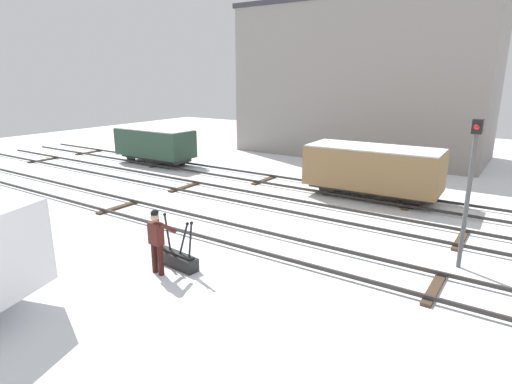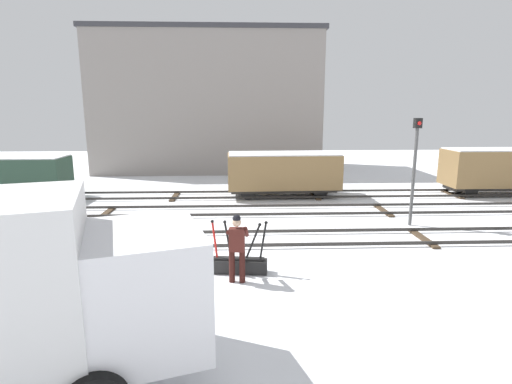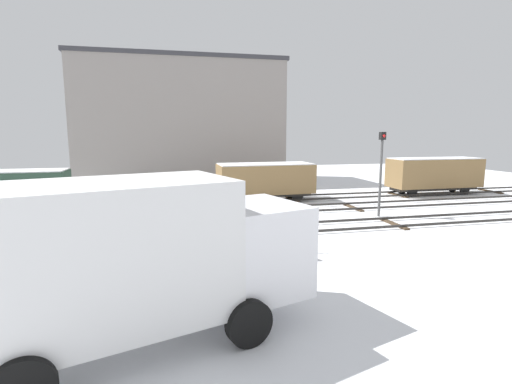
% 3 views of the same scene
% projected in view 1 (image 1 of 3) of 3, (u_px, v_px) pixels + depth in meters
% --- Properties ---
extents(ground_plane, '(60.00, 60.00, 0.00)m').
position_uv_depth(ground_plane, '(239.00, 239.00, 13.39)').
color(ground_plane, white).
extents(track_main_line, '(44.00, 1.94, 0.18)m').
position_uv_depth(track_main_line, '(239.00, 236.00, 13.36)').
color(track_main_line, '#2D2B28').
rests_on(track_main_line, ground_plane).
extents(track_siding_near, '(44.00, 1.94, 0.18)m').
position_uv_depth(track_siding_near, '(296.00, 207.00, 16.37)').
color(track_siding_near, '#2D2B28').
rests_on(track_siding_near, ground_plane).
extents(track_siding_far, '(44.00, 1.94, 0.18)m').
position_uv_depth(track_siding_far, '(330.00, 189.00, 18.91)').
color(track_siding_far, '#2D2B28').
rests_on(track_siding_far, ground_plane).
extents(switch_lever_frame, '(1.55, 0.52, 1.45)m').
position_uv_depth(switch_lever_frame, '(175.00, 257.00, 11.47)').
color(switch_lever_frame, black).
rests_on(switch_lever_frame, ground_plane).
extents(rail_worker, '(0.58, 0.70, 1.76)m').
position_uv_depth(rail_worker, '(157.00, 238.00, 10.83)').
color(rail_worker, '#351511').
rests_on(rail_worker, ground_plane).
extents(signal_post, '(0.24, 0.32, 3.98)m').
position_uv_depth(signal_post, '(470.00, 180.00, 10.80)').
color(signal_post, '#4C4C4C').
rests_on(signal_post, ground_plane).
extents(apartment_building, '(15.59, 6.97, 9.53)m').
position_uv_depth(apartment_building, '(363.00, 80.00, 27.03)').
color(apartment_building, gray).
rests_on(apartment_building, ground_plane).
extents(freight_car_mid_siding, '(5.52, 2.40, 2.20)m').
position_uv_depth(freight_car_mid_siding, '(373.00, 169.00, 17.59)').
color(freight_car_mid_siding, '#2D2B28').
rests_on(freight_car_mid_siding, ground_plane).
extents(freight_car_near_switch, '(4.84, 1.94, 2.08)m').
position_uv_depth(freight_car_near_switch, '(155.00, 143.00, 24.60)').
color(freight_car_near_switch, '#2D2B28').
rests_on(freight_car_near_switch, ground_plane).
extents(perched_bird_roof_left, '(0.17, 0.28, 0.13)m').
position_uv_depth(perched_bird_roof_left, '(284.00, 11.00, 30.64)').
color(perched_bird_roof_left, '#333338').
rests_on(perched_bird_roof_left, apartment_building).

